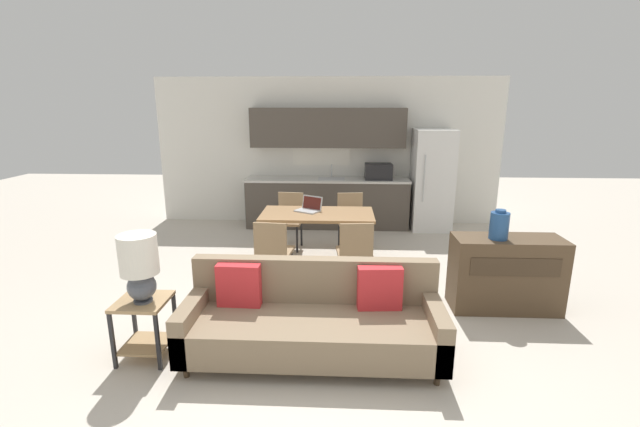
{
  "coord_description": "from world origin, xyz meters",
  "views": [
    {
      "loc": [
        0.24,
        -3.42,
        2.21
      ],
      "look_at": [
        0.0,
        1.5,
        0.95
      ],
      "focal_mm": 24.0,
      "sensor_mm": 36.0,
      "label": 1
    }
  ],
  "objects": [
    {
      "name": "kitchen_counter",
      "position": [
        0.02,
        4.33,
        0.84
      ],
      "size": [
        2.97,
        0.65,
        2.15
      ],
      "color": "#4C443D",
      "rests_on": "ground_plane"
    },
    {
      "name": "dining_table",
      "position": [
        -0.07,
        2.24,
        0.7
      ],
      "size": [
        1.54,
        0.81,
        0.77
      ],
      "color": "olive",
      "rests_on": "ground_plane"
    },
    {
      "name": "laptop",
      "position": [
        -0.19,
        2.36,
        0.82
      ],
      "size": [
        0.4,
        0.38,
        0.2
      ],
      "rotation": [
        0.0,
        0.0,
        -0.53
      ],
      "color": "#B7BABC",
      "rests_on": "dining_table"
    },
    {
      "name": "dining_chair_far_right",
      "position": [
        0.41,
        3.03,
        0.49
      ],
      "size": [
        0.47,
        0.47,
        0.86
      ],
      "rotation": [
        0.0,
        0.0,
        0.14
      ],
      "color": "#997A56",
      "rests_on": "ground_plane"
    },
    {
      "name": "refrigerator",
      "position": [
        1.88,
        4.23,
        0.9
      ],
      "size": [
        0.69,
        0.73,
        1.79
      ],
      "color": "white",
      "rests_on": "ground_plane"
    },
    {
      "name": "vase",
      "position": [
        1.93,
        1.01,
        0.97
      ],
      "size": [
        0.19,
        0.19,
        0.32
      ],
      "color": "#234C84",
      "rests_on": "credenza"
    },
    {
      "name": "wall_back",
      "position": [
        -0.0,
        4.63,
        1.35
      ],
      "size": [
        6.4,
        0.07,
        2.7
      ],
      "color": "silver",
      "rests_on": "ground_plane"
    },
    {
      "name": "dining_chair_near_right",
      "position": [
        0.43,
        1.51,
        0.49
      ],
      "size": [
        0.46,
        0.46,
        0.86
      ],
      "rotation": [
        0.0,
        0.0,
        3.23
      ],
      "color": "#997A56",
      "rests_on": "ground_plane"
    },
    {
      "name": "side_table",
      "position": [
        -1.48,
        -0.07,
        0.37
      ],
      "size": [
        0.43,
        0.43,
        0.55
      ],
      "color": "tan",
      "rests_on": "ground_plane"
    },
    {
      "name": "credenza",
      "position": [
        2.07,
        1.05,
        0.41
      ],
      "size": [
        1.16,
        0.47,
        0.82
      ],
      "color": "brown",
      "rests_on": "ground_plane"
    },
    {
      "name": "ground_plane",
      "position": [
        0.0,
        0.0,
        0.0
      ],
      "size": [
        20.0,
        20.0,
        0.0
      ],
      "primitive_type": "plane",
      "color": "beige"
    },
    {
      "name": "table_lamp",
      "position": [
        -1.46,
        -0.1,
        0.9
      ],
      "size": [
        0.32,
        0.32,
        0.61
      ],
      "color": "#4C515B",
      "rests_on": "side_table"
    },
    {
      "name": "dining_chair_near_left",
      "position": [
        -0.57,
        1.49,
        0.49
      ],
      "size": [
        0.46,
        0.46,
        0.86
      ],
      "rotation": [
        0.0,
        0.0,
        3.04
      ],
      "color": "#997A56",
      "rests_on": "ground_plane"
    },
    {
      "name": "couch",
      "position": [
        0.01,
        0.06,
        0.33
      ],
      "size": [
        2.27,
        0.8,
        0.83
      ],
      "color": "#3D2D1E",
      "rests_on": "ground_plane"
    },
    {
      "name": "dining_chair_far_left",
      "position": [
        -0.55,
        3.02,
        0.49
      ],
      "size": [
        0.46,
        0.46,
        0.86
      ],
      "rotation": [
        0.0,
        0.0,
        -0.11
      ],
      "color": "#997A56",
      "rests_on": "ground_plane"
    }
  ]
}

